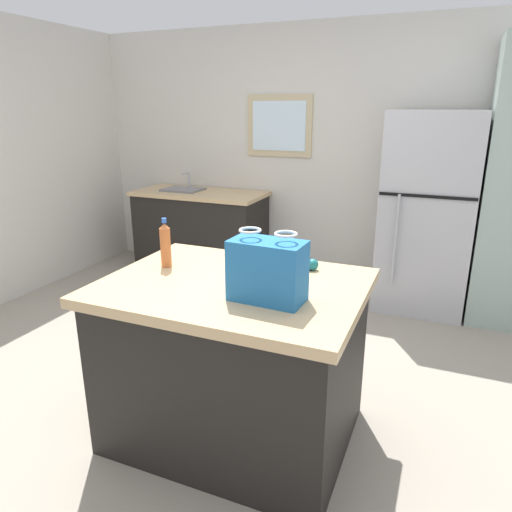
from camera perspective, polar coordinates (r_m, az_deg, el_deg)
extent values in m
plane|color=#9E9384|center=(3.05, -3.75, -16.78)|extent=(6.21, 6.21, 0.00)
cube|color=silver|center=(4.80, 8.97, 11.80)|extent=(5.17, 0.10, 2.50)
cube|color=#CCB78C|center=(4.87, 2.90, 15.58)|extent=(0.68, 0.04, 0.60)
cube|color=white|center=(4.85, 2.82, 15.57)|extent=(0.56, 0.02, 0.48)
cube|color=black|center=(2.55, -2.67, -13.12)|extent=(1.22, 0.91, 0.84)
cube|color=tan|center=(2.36, -2.82, -3.81)|extent=(1.30, 0.99, 0.05)
cube|color=#B7B7BC|center=(4.31, 20.14, 4.93)|extent=(0.75, 0.68, 1.71)
cube|color=black|center=(3.93, 20.16, 6.85)|extent=(0.74, 0.01, 0.02)
cylinder|color=#B7B7BC|center=(4.00, 16.64, 1.84)|extent=(0.02, 0.02, 0.77)
cube|color=black|center=(5.06, -6.71, 2.65)|extent=(1.33, 0.60, 0.85)
cube|color=tan|center=(4.97, -6.90, 7.59)|extent=(1.37, 0.64, 0.04)
cube|color=slate|center=(5.07, -8.87, 7.37)|extent=(0.40, 0.32, 0.14)
cylinder|color=#B7B7BC|center=(5.17, -8.13, 9.17)|extent=(0.03, 0.03, 0.18)
cylinder|color=#B7B7BC|center=(5.10, -8.58, 10.00)|extent=(0.02, 0.14, 0.02)
cube|color=#236BAD|center=(2.09, 1.40, -1.84)|extent=(0.34, 0.19, 0.28)
torus|color=white|center=(2.06, -0.73, 3.17)|extent=(0.11, 0.11, 0.01)
torus|color=white|center=(2.01, 3.67, 2.70)|extent=(0.11, 0.11, 0.01)
cube|color=#388E66|center=(2.66, -0.48, 0.32)|extent=(0.22, 0.21, 0.09)
cylinder|color=#C66633|center=(2.59, -10.97, 1.02)|extent=(0.06, 0.06, 0.22)
cone|color=#C66633|center=(2.56, -11.14, 3.68)|extent=(0.05, 0.05, 0.03)
cylinder|color=blue|center=(2.55, -11.17, 4.28)|extent=(0.03, 0.03, 0.02)
torus|color=black|center=(2.57, 5.61, -1.27)|extent=(0.18, 0.18, 0.01)
sphere|color=#19666B|center=(2.52, 6.92, -1.04)|extent=(0.06, 0.06, 0.06)
sphere|color=#19666B|center=(2.59, 4.36, -0.45)|extent=(0.06, 0.06, 0.06)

